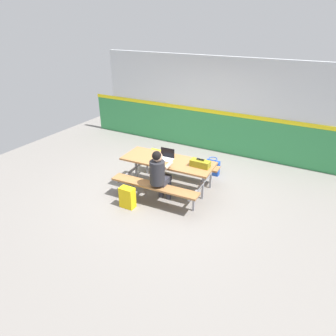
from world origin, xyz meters
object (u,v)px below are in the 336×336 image
(picnic_table_main, at_px, (168,167))
(satchel_spare, at_px, (156,158))
(toolbox_grey, at_px, (200,164))
(tote_bag_bright, at_px, (212,167))
(student_nearer, at_px, (159,173))
(backpack_dark, at_px, (128,198))
(laptop_silver, at_px, (166,157))

(picnic_table_main, distance_m, satchel_spare, 1.33)
(toolbox_grey, height_order, satchel_spare, toolbox_grey)
(tote_bag_bright, relative_size, satchel_spare, 0.98)
(student_nearer, height_order, satchel_spare, student_nearer)
(toolbox_grey, xyz_separation_m, backpack_dark, (-1.12, -1.01, -0.60))
(backpack_dark, bearing_deg, student_nearer, 40.42)
(student_nearer, height_order, tote_bag_bright, student_nearer)
(laptop_silver, bearing_deg, picnic_table_main, -28.87)
(laptop_silver, bearing_deg, student_nearer, -74.32)
(laptop_silver, height_order, toolbox_grey, laptop_silver)
(tote_bag_bright, distance_m, satchel_spare, 1.48)
(toolbox_grey, distance_m, satchel_spare, 1.93)
(satchel_spare, bearing_deg, student_nearer, -56.75)
(student_nearer, relative_size, satchel_spare, 2.74)
(laptop_silver, relative_size, toolbox_grey, 0.82)
(toolbox_grey, xyz_separation_m, tote_bag_bright, (-0.14, 1.16, -0.62))
(student_nearer, xyz_separation_m, laptop_silver, (-0.16, 0.59, 0.08))
(picnic_table_main, relative_size, backpack_dark, 4.59)
(backpack_dark, height_order, tote_bag_bright, backpack_dark)
(toolbox_grey, relative_size, backpack_dark, 0.91)
(picnic_table_main, distance_m, laptop_silver, 0.22)
(student_nearer, bearing_deg, backpack_dark, -139.58)
(student_nearer, bearing_deg, satchel_spare, 123.25)
(toolbox_grey, bearing_deg, tote_bag_bright, 96.88)
(picnic_table_main, relative_size, laptop_silver, 6.12)
(student_nearer, distance_m, laptop_silver, 0.62)
(picnic_table_main, bearing_deg, laptop_silver, 151.13)
(student_nearer, xyz_separation_m, toolbox_grey, (0.62, 0.59, 0.10))
(picnic_table_main, height_order, toolbox_grey, toolbox_grey)
(picnic_table_main, xyz_separation_m, satchel_spare, (-0.87, 0.94, -0.36))
(tote_bag_bright, bearing_deg, student_nearer, -105.53)
(toolbox_grey, height_order, tote_bag_bright, toolbox_grey)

